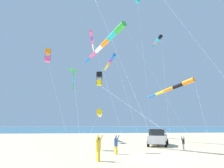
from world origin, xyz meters
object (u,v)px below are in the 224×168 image
Objects in this scene: cooler_box at (157,142)px; person_child_green_jacket at (98,147)px; person_child_grey_jacket at (116,144)px; kite_delta_red_high_left at (74,71)px; kite_windsock_black_fish_shape at (108,40)px; kite_windsock_magenta_far_left at (175,87)px; kite_windsock_striped_overhead at (158,40)px; kite_box_long_streamer_left at (48,55)px; kite_windsock_yellow_midlevel at (92,39)px; person_bystander_far at (183,143)px; kite_box_small_distant at (99,79)px; kite_windsock_teal_far_right at (100,114)px; parked_car at (158,137)px; kite_windsock_green_low_center at (111,61)px.

cooler_box is 14.55m from person_child_green_jacket.
kite_delta_red_high_left is (12.27, 4.33, 9.13)m from person_child_grey_jacket.
person_child_green_jacket is 18.09m from kite_delta_red_high_left.
kite_windsock_black_fish_shape is 0.97× the size of kite_windsock_magenta_far_left.
person_child_green_jacket is 17.10m from kite_windsock_magenta_far_left.
kite_windsock_striped_overhead is (13.47, -2.84, 12.30)m from kite_windsock_magenta_far_left.
cooler_box is 0.37× the size of person_child_green_jacket.
kite_windsock_yellow_midlevel is (6.52, -4.71, 4.86)m from kite_box_long_streamer_left.
cooler_box is 0.42× the size of person_child_grey_jacket.
person_bystander_far is 18.32m from kite_windsock_yellow_midlevel.
person_bystander_far is 9.87m from kite_box_small_distant.
kite_windsock_striped_overhead reaches higher than kite_windsock_teal_far_right.
kite_windsock_striped_overhead reaches higher than cooler_box.
kite_delta_red_high_left reaches higher than parked_car.
kite_box_long_streamer_left is 0.49× the size of kite_windsock_teal_far_right.
kite_windsock_green_low_center is 1.01× the size of kite_windsock_teal_far_right.
kite_box_small_distant reaches higher than cooler_box.
kite_windsock_black_fish_shape reaches higher than person_bystander_far.
person_child_green_jacket is at bearing -179.03° from kite_windsock_yellow_midlevel.
kite_windsock_magenta_far_left is (7.11, -10.45, 0.77)m from kite_box_small_distant.
cooler_box is 0.05× the size of kite_windsock_black_fish_shape.
kite_windsock_black_fish_shape is (-3.16, 6.05, 10.01)m from parked_car.
person_child_grey_jacket is at bearing 107.23° from person_bystander_far.
kite_windsock_striped_overhead is at bearing -33.18° from kite_windsock_black_fish_shape.
kite_box_long_streamer_left is at bearing 133.59° from kite_windsock_striped_overhead.
kite_windsock_yellow_midlevel reaches higher than kite_box_small_distant.
kite_box_long_streamer_left reaches higher than parked_car.
cooler_box is 20.46m from kite_windsock_green_low_center.
kite_windsock_green_low_center reaches higher than kite_windsock_yellow_midlevel.
kite_delta_red_high_left is (-10.31, 6.55, -4.89)m from kite_windsock_green_low_center.
person_bystander_far reaches higher than cooler_box.
kite_box_long_streamer_left reaches higher than person_bystander_far.
kite_windsock_black_fish_shape is (-19.48, 2.58, -3.87)m from kite_windsock_green_low_center.
kite_windsock_green_low_center reaches higher than kite_windsock_magenta_far_left.
cooler_box is at bearing 157.10° from kite_windsock_striped_overhead.
kite_windsock_magenta_far_left is at bearing -42.63° from person_child_green_jacket.
person_child_grey_jacket is 5.95m from kite_box_small_distant.
parked_car is 0.38× the size of kite_windsock_magenta_far_left.
parked_car is 4.32m from person_bystander_far.
kite_windsock_striped_overhead is (20.58, -13.29, 13.07)m from kite_box_small_distant.
kite_windsock_teal_far_right is (11.49, 0.02, -6.98)m from kite_windsock_black_fish_shape.
kite_delta_red_high_left is 14.25m from kite_windsock_magenta_far_left.
kite_windsock_green_low_center is at bearing -19.15° from kite_windsock_yellow_midlevel.
kite_windsock_yellow_midlevel reaches higher than person_bystander_far.
parked_car is at bearing -167.97° from kite_windsock_green_low_center.
kite_delta_red_high_left reaches higher than cooler_box.
person_child_grey_jacket is 0.12× the size of kite_windsock_magenta_far_left.
kite_delta_red_high_left is 5.20m from kite_windsock_yellow_midlevel.
person_child_grey_jacket is 17.41m from kite_windsock_yellow_midlevel.
kite_delta_red_high_left is at bearing 47.20° from person_bystander_far.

